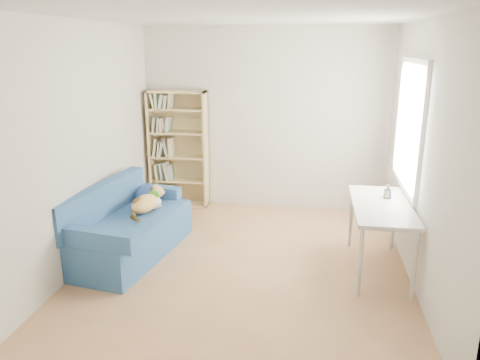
% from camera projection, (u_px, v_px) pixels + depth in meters
% --- Properties ---
extents(ground, '(4.00, 4.00, 0.00)m').
position_uv_depth(ground, '(244.00, 264.00, 5.19)').
color(ground, '#A9764C').
rests_on(ground, ground).
extents(room_shell, '(3.54, 4.04, 2.62)m').
position_uv_depth(room_shell, '(255.00, 117.00, 4.75)').
color(room_shell, silver).
rests_on(room_shell, ground).
extents(sofa, '(1.06, 1.80, 0.83)m').
position_uv_depth(sofa, '(128.00, 227.00, 5.38)').
color(sofa, navy).
rests_on(sofa, ground).
extents(bookshelf, '(0.86, 0.27, 1.71)m').
position_uv_depth(bookshelf, '(179.00, 154.00, 6.91)').
color(bookshelf, tan).
rests_on(bookshelf, ground).
extents(desk, '(0.59, 1.30, 0.75)m').
position_uv_depth(desk, '(381.00, 210.00, 4.87)').
color(desk, silver).
rests_on(desk, ground).
extents(pen_cup, '(0.08, 0.08, 0.16)m').
position_uv_depth(pen_cup, '(388.00, 193.00, 5.03)').
color(pen_cup, white).
rests_on(pen_cup, desk).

